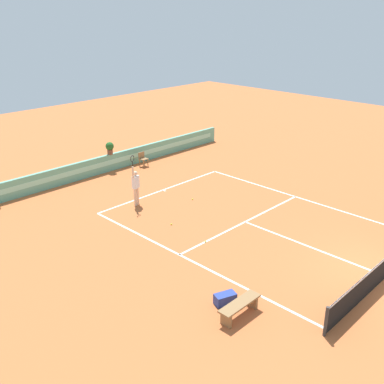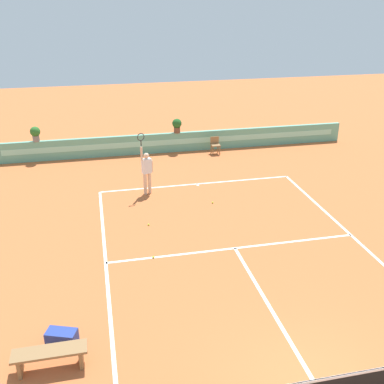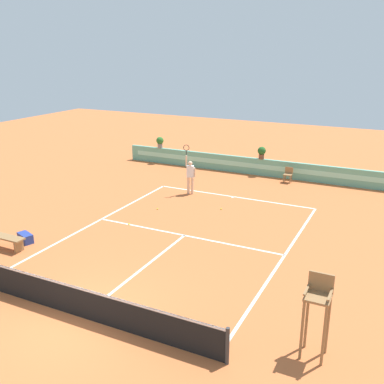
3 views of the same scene
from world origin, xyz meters
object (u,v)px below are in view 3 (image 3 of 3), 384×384
bench_courtside (6,239)px  potted_plant_centre (262,152)px  tennis_ball_by_sideline (221,209)px  potted_plant_far_left (160,142)px  ball_kid_chair (288,174)px  tennis_ball_mid_court (129,224)px  umpire_chair (317,307)px  tennis_player (190,174)px  tennis_ball_near_baseline (157,209)px  gear_bag (25,238)px

bench_courtside → potted_plant_centre: bearing=68.9°
bench_courtside → tennis_ball_by_sideline: bench_courtside is taller
potted_plant_centre → potted_plant_far_left: (-6.87, 0.00, 0.00)m
ball_kid_chair → potted_plant_far_left: size_ratio=1.17×
ball_kid_chair → tennis_ball_mid_court: ball_kid_chair is taller
tennis_ball_by_sideline → potted_plant_centre: size_ratio=0.09×
umpire_chair → tennis_player: tennis_player is taller
umpire_chair → bench_courtside: 11.72m
ball_kid_chair → tennis_ball_near_baseline: bearing=-121.4°
umpire_chair → gear_bag: 11.64m
tennis_ball_near_baseline → potted_plant_far_left: size_ratio=0.09×
ball_kid_chair → bench_courtside: bearing=-118.6°
potted_plant_centre → tennis_ball_near_baseline: bearing=-107.7°
tennis_player → potted_plant_far_left: bearing=133.0°
ball_kid_chair → tennis_player: bearing=-133.0°
bench_courtside → potted_plant_far_left: bearing=95.8°
ball_kid_chair → potted_plant_centre: 2.18m
tennis_ball_near_baseline → potted_plant_centre: (2.50, 7.84, 1.38)m
tennis_ball_near_baseline → potted_plant_centre: size_ratio=0.09×
tennis_ball_mid_court → tennis_ball_by_sideline: same height
tennis_ball_by_sideline → potted_plant_far_left: (-7.04, 6.53, 1.38)m
ball_kid_chair → potted_plant_far_left: bearing=175.2°
umpire_chair → ball_kid_chair: (-4.38, 14.39, -0.86)m
tennis_ball_mid_court → tennis_ball_by_sideline: (2.81, 3.48, 0.00)m
tennis_player → tennis_ball_mid_court: tennis_player is taller
gear_bag → tennis_player: 8.85m
tennis_player → bench_courtside: bearing=-109.8°
umpire_chair → ball_kid_chair: size_ratio=2.52×
ball_kid_chair → tennis_ball_near_baseline: ball_kid_chair is taller
bench_courtside → potted_plant_centre: 15.09m
ball_kid_chair → bench_courtside: size_ratio=0.53×
gear_bag → tennis_ball_by_sideline: bearing=51.3°
potted_plant_centre → bench_courtside: bearing=-111.1°
umpire_chair → tennis_ball_by_sideline: umpire_chair is taller
umpire_chair → bench_courtside: bearing=174.7°
tennis_ball_near_baseline → potted_plant_centre: 8.35m
gear_bag → tennis_ball_near_baseline: gear_bag is taller
umpire_chair → potted_plant_centre: umpire_chair is taller
bench_courtside → tennis_ball_near_baseline: size_ratio=23.53×
umpire_chair → bench_courtside: size_ratio=1.34×
ball_kid_chair → potted_plant_centre: size_ratio=1.17×
potted_plant_centre → tennis_player: bearing=-113.4°
bench_courtside → tennis_player: bearing=70.2°
tennis_ball_near_baseline → potted_plant_far_left: potted_plant_far_left is taller
tennis_player → tennis_ball_near_baseline: tennis_player is taller
tennis_ball_near_baseline → bench_courtside: bearing=-115.2°
gear_bag → tennis_player: (3.05, 8.26, 0.87)m
umpire_chair → gear_bag: bearing=170.9°
umpire_chair → tennis_ball_near_baseline: (-8.71, 7.29, -1.31)m
gear_bag → tennis_ball_mid_court: 4.19m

